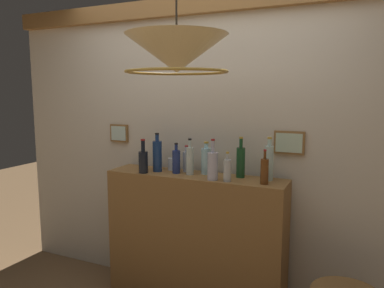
% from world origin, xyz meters
% --- Properties ---
extents(panelled_rear_partition, '(3.79, 0.15, 2.46)m').
position_xyz_m(panelled_rear_partition, '(0.00, 1.10, 1.30)').
color(panelled_rear_partition, beige).
rests_on(panelled_rear_partition, ground).
extents(bar_shelf_unit, '(1.44, 0.32, 1.06)m').
position_xyz_m(bar_shelf_unit, '(0.00, 0.86, 0.53)').
color(bar_shelf_unit, olive).
rests_on(bar_shelf_unit, ground).
extents(liquor_bottle_scotch, '(0.07, 0.07, 0.31)m').
position_xyz_m(liquor_bottle_scotch, '(0.35, 0.93, 1.18)').
color(liquor_bottle_scotch, '#1B4925').
rests_on(liquor_bottle_scotch, bar_shelf_unit).
extents(liquor_bottle_whiskey, '(0.06, 0.06, 0.25)m').
position_xyz_m(liquor_bottle_whiskey, '(0.56, 0.80, 1.16)').
color(liquor_bottle_whiskey, brown).
rests_on(liquor_bottle_whiskey, bar_shelf_unit).
extents(liquor_bottle_sherry, '(0.06, 0.06, 0.22)m').
position_xyz_m(liquor_bottle_sherry, '(-0.11, 0.94, 1.15)').
color(liquor_bottle_sherry, '#A9BACF').
rests_on(liquor_bottle_sherry, bar_shelf_unit).
extents(liquor_bottle_gin, '(0.08, 0.08, 0.30)m').
position_xyz_m(liquor_bottle_gin, '(0.19, 0.76, 1.17)').
color(liquor_bottle_gin, silver).
rests_on(liquor_bottle_gin, bar_shelf_unit).
extents(liquor_bottle_brandy, '(0.06, 0.06, 0.22)m').
position_xyz_m(liquor_bottle_brandy, '(0.30, 0.76, 1.15)').
color(liquor_bottle_brandy, '#B9BEBE').
rests_on(liquor_bottle_brandy, bar_shelf_unit).
extents(liquor_bottle_amaro, '(0.06, 0.06, 0.24)m').
position_xyz_m(liquor_bottle_amaro, '(-0.16, 0.85, 1.16)').
color(liquor_bottle_amaro, navy).
rests_on(liquor_bottle_amaro, bar_shelf_unit).
extents(liquor_bottle_vermouth, '(0.08, 0.08, 0.31)m').
position_xyz_m(liquor_bottle_vermouth, '(-0.33, 0.85, 1.19)').
color(liquor_bottle_vermouth, navy).
rests_on(liquor_bottle_vermouth, bar_shelf_unit).
extents(liquor_bottle_port, '(0.08, 0.08, 0.26)m').
position_xyz_m(liquor_bottle_port, '(0.07, 0.93, 1.17)').
color(liquor_bottle_port, '#A3D6E4').
rests_on(liquor_bottle_port, bar_shelf_unit).
extents(liquor_bottle_tequila, '(0.06, 0.06, 0.28)m').
position_xyz_m(liquor_bottle_tequila, '(-0.04, 0.85, 1.18)').
color(liquor_bottle_tequila, silver).
rests_on(liquor_bottle_tequila, bar_shelf_unit).
extents(liquor_bottle_bourbon, '(0.06, 0.06, 0.32)m').
position_xyz_m(liquor_bottle_bourbon, '(0.56, 0.92, 1.20)').
color(liquor_bottle_bourbon, silver).
rests_on(liquor_bottle_bourbon, bar_shelf_unit).
extents(liquor_bottle_mezcal, '(0.07, 0.07, 0.27)m').
position_xyz_m(liquor_bottle_mezcal, '(-0.40, 0.76, 1.16)').
color(liquor_bottle_mezcal, black).
rests_on(liquor_bottle_mezcal, bar_shelf_unit).
extents(glass_tumbler_rocks, '(0.06, 0.06, 0.10)m').
position_xyz_m(glass_tumbler_rocks, '(-0.24, 0.94, 1.11)').
color(glass_tumbler_rocks, silver).
rests_on(glass_tumbler_rocks, bar_shelf_unit).
extents(pendant_lamp, '(0.60, 0.60, 0.56)m').
position_xyz_m(pendant_lamp, '(0.17, 0.23, 1.92)').
color(pendant_lamp, beige).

